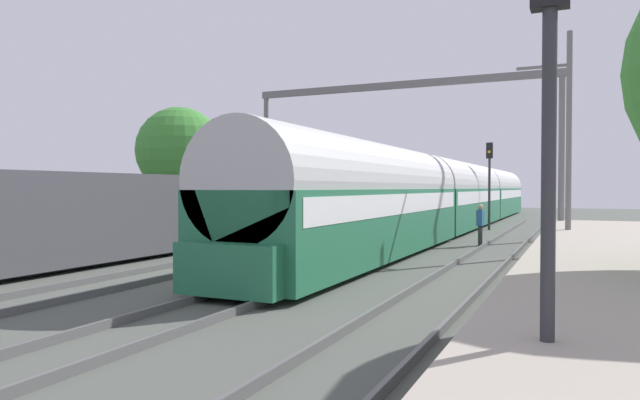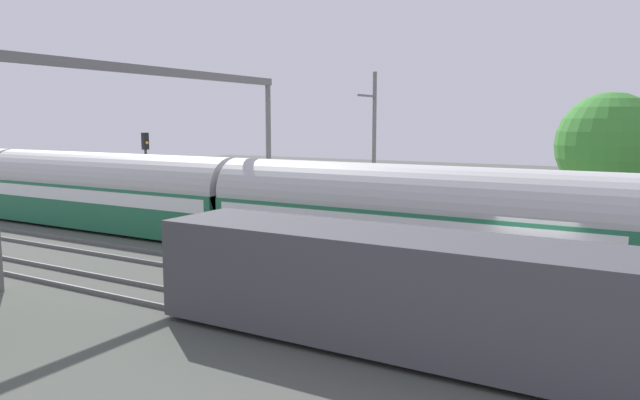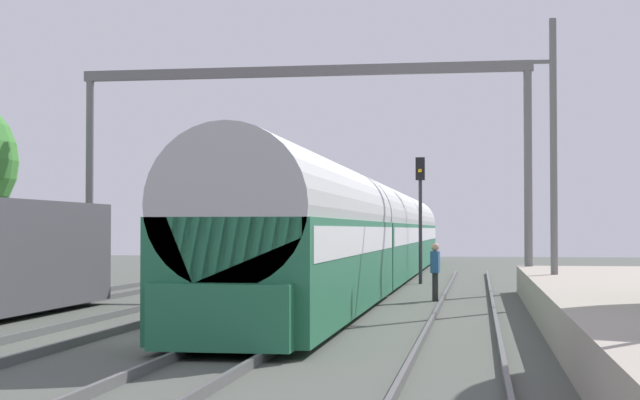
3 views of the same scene
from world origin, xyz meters
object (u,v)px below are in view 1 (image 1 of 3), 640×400
passenger_train (458,195)px  railway_signal_near (549,103)px  person_crossing (480,221)px  railway_signal_far (489,174)px  freight_car (124,215)px  catenary_gantry (398,120)px

passenger_train → railway_signal_near: bearing=-77.5°
railway_signal_near → person_crossing: bearing=100.7°
passenger_train → railway_signal_far: (1.92, -0.71, 1.22)m
passenger_train → person_crossing: size_ratio=28.44×
railway_signal_near → railway_signal_far: 28.13m
railway_signal_near → railway_signal_far: (-4.41, 27.78, -0.04)m
passenger_train → person_crossing: passenger_train is taller
freight_car → railway_signal_near: (14.02, -9.18, 1.76)m
freight_car → catenary_gantry: size_ratio=0.82×
railway_signal_far → catenary_gantry: 7.03m
freight_car → railway_signal_far: 21.01m
railway_signal_near → catenary_gantry: (-8.25, 22.54, 2.64)m
person_crossing → railway_signal_far: 9.91m
catenary_gantry → freight_car: bearing=-113.3°
catenary_gantry → railway_signal_near: bearing=-69.9°
catenary_gantry → passenger_train: bearing=72.1°
person_crossing → freight_car: bearing=135.9°
passenger_train → railway_signal_near: railway_signal_near is taller
passenger_train → freight_car: (-7.69, -19.32, -0.50)m
passenger_train → catenary_gantry: 7.37m
person_crossing → railway_signal_far: railway_signal_far is taller
passenger_train → railway_signal_near: (6.33, -28.50, 1.25)m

